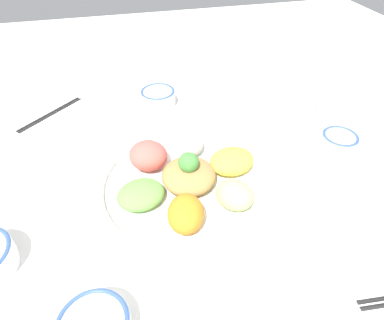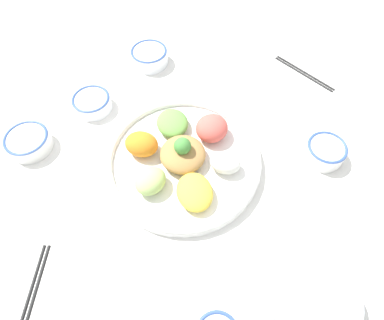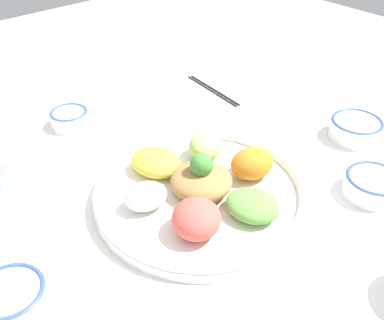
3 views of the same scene
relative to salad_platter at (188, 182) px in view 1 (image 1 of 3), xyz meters
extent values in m
plane|color=white|center=(0.01, -0.02, -0.03)|extent=(2.40, 2.40, 0.00)
cylinder|color=white|center=(0.00, 0.00, -0.02)|extent=(0.38, 0.38, 0.02)
torus|color=white|center=(0.00, 0.00, 0.00)|extent=(0.38, 0.38, 0.02)
ellipsoid|color=yellow|center=(-0.10, -0.02, 0.01)|extent=(0.12, 0.10, 0.04)
ellipsoid|color=white|center=(-0.03, -0.10, 0.02)|extent=(0.07, 0.09, 0.05)
ellipsoid|color=#E55B51|center=(0.07, -0.07, 0.02)|extent=(0.11, 0.11, 0.06)
ellipsoid|color=#6BAD4C|center=(0.10, 0.02, 0.01)|extent=(0.11, 0.10, 0.04)
ellipsoid|color=orange|center=(0.03, 0.10, 0.02)|extent=(0.09, 0.10, 0.06)
ellipsoid|color=#B7DB7A|center=(-0.07, 0.07, 0.02)|extent=(0.10, 0.10, 0.05)
ellipsoid|color=#AD7F47|center=(0.00, 0.00, 0.02)|extent=(0.11, 0.11, 0.05)
sphere|color=#478E3D|center=(0.00, 0.00, 0.05)|extent=(0.04, 0.04, 0.04)
cylinder|color=white|center=(-0.38, -0.05, -0.01)|extent=(0.08, 0.08, 0.04)
torus|color=#38569E|center=(-0.38, -0.05, 0.01)|extent=(0.08, 0.08, 0.01)
cylinder|color=#DBB251|center=(-0.38, -0.05, 0.01)|extent=(0.07, 0.07, 0.00)
cylinder|color=white|center=(0.00, -0.35, 0.00)|extent=(0.10, 0.10, 0.04)
torus|color=#38569E|center=(0.00, -0.35, 0.02)|extent=(0.10, 0.10, 0.01)
cylinder|color=white|center=(0.00, -0.35, 0.02)|extent=(0.08, 0.08, 0.00)
cylinder|color=#A8B2BC|center=(-0.33, -0.23, 0.01)|extent=(0.17, 0.17, 0.06)
ellipsoid|color=#B27F47|center=(-0.33, -0.23, 0.03)|extent=(0.15, 0.15, 0.02)
cylinder|color=black|center=(0.30, -0.37, -0.02)|extent=(0.16, 0.15, 0.01)
cylinder|color=black|center=(0.31, -0.38, -0.02)|extent=(0.16, 0.15, 0.01)
camera|label=1|loc=(0.10, 0.45, 0.47)|focal=30.00mm
camera|label=2|loc=(-0.42, -0.01, 0.66)|focal=30.00mm
camera|label=3|loc=(0.45, -0.42, 0.51)|focal=42.00mm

